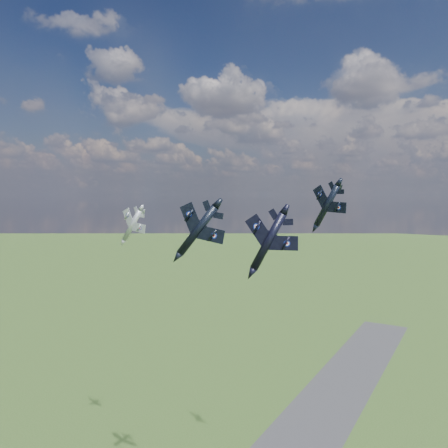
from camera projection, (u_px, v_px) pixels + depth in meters
The scene contains 4 objects.
jet_lead_navy at pixel (198, 230), 85.61m from camera, with size 11.75×16.38×3.39m, color black, non-canonical shape.
jet_right_navy at pixel (268, 241), 65.14m from camera, with size 9.31×12.99×2.69m, color black, non-canonical shape.
jet_high_navy at pixel (327, 205), 97.11m from camera, with size 10.21×14.24×2.95m, color black, non-canonical shape.
jet_left_silver at pixel (132, 225), 115.55m from camera, with size 9.91×13.82×2.86m, color #9CA0A6, non-canonical shape.
Camera 1 is at (52.71, -58.89, 88.68)m, focal length 35.00 mm.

